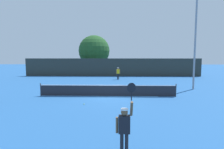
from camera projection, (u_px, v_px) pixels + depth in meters
name	position (u px, v px, depth m)	size (l,w,h in m)	color
ground_plane	(108.00, 96.00, 15.53)	(120.00, 120.00, 0.00)	#235693
tennis_net	(108.00, 90.00, 15.48)	(11.37, 0.08, 1.07)	#232328
perimeter_fence	(112.00, 67.00, 30.95)	(29.29, 0.12, 2.97)	#2D332D
player_serving	(125.00, 125.00, 6.14)	(0.67, 0.39, 2.48)	black
player_receiving	(118.00, 72.00, 26.54)	(0.57, 0.25, 1.72)	yellow
tennis_ball	(84.00, 104.00, 12.89)	(0.07, 0.07, 0.07)	#CCE033
light_pole	(195.00, 35.00, 18.32)	(1.18, 0.28, 9.74)	gray
large_tree	(94.00, 51.00, 35.68)	(5.92, 5.92, 7.32)	brown
parked_car_near	(75.00, 69.00, 37.23)	(1.98, 4.24, 1.69)	#B7B7BC
parked_car_mid	(124.00, 69.00, 37.39)	(2.38, 4.40, 1.69)	navy
parked_car_far	(143.00, 69.00, 38.01)	(1.99, 4.24, 1.69)	#B7B7BC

